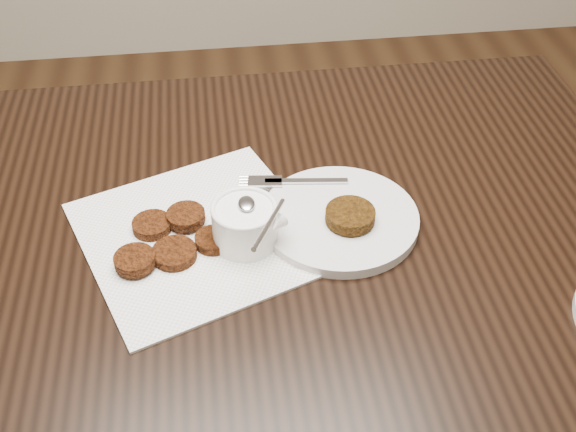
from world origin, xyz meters
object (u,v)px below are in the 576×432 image
object	(u,v)px
napkin	(199,234)
sauce_ramekin	(244,206)
table	(239,380)
plate_with_patty	(340,214)

from	to	relation	value
napkin	sauce_ramekin	xyz separation A→B (m)	(0.06, -0.02, 0.06)
table	napkin	bearing A→B (deg)	-153.63
napkin	sauce_ramekin	world-z (taller)	sauce_ramekin
napkin	table	bearing A→B (deg)	26.37
table	plate_with_patty	bearing A→B (deg)	-6.75
napkin	plate_with_patty	bearing A→B (deg)	0.30
plate_with_patty	sauce_ramekin	bearing A→B (deg)	-169.79
napkin	sauce_ramekin	size ratio (longest dim) A/B	2.46
sauce_ramekin	plate_with_patty	world-z (taller)	sauce_ramekin
table	plate_with_patty	distance (m)	0.42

